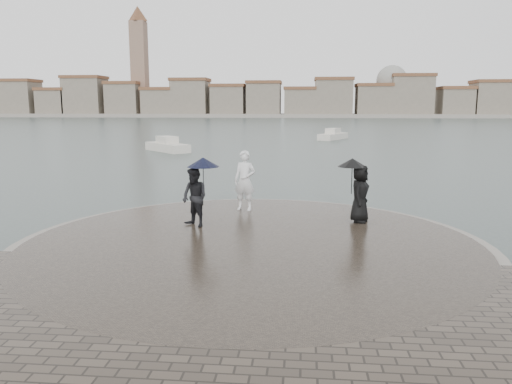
# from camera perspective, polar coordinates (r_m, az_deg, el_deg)

# --- Properties ---
(ground) EXTENTS (400.00, 400.00, 0.00)m
(ground) POSITION_cam_1_polar(r_m,az_deg,el_deg) (10.05, -2.64, -12.91)
(ground) COLOR #2B3835
(ground) RESTS_ON ground
(kerb_ring) EXTENTS (12.50, 12.50, 0.32)m
(kerb_ring) POSITION_cam_1_polar(r_m,az_deg,el_deg) (13.28, -0.53, -6.45)
(kerb_ring) COLOR gray
(kerb_ring) RESTS_ON ground
(quay_tip) EXTENTS (11.90, 11.90, 0.36)m
(quay_tip) POSITION_cam_1_polar(r_m,az_deg,el_deg) (13.27, -0.53, -6.37)
(quay_tip) COLOR #2D261E
(quay_tip) RESTS_ON ground
(statue) EXTENTS (0.84, 0.65, 2.04)m
(statue) POSITION_cam_1_polar(r_m,az_deg,el_deg) (16.91, -1.29, 1.32)
(statue) COLOR white
(statue) RESTS_ON quay_tip
(visitor_left) EXTENTS (1.27, 1.10, 2.04)m
(visitor_left) POSITION_cam_1_polar(r_m,az_deg,el_deg) (14.72, -6.83, 0.24)
(visitor_left) COLOR black
(visitor_left) RESTS_ON quay_tip
(visitor_right) EXTENTS (1.11, 1.06, 1.95)m
(visitor_right) POSITION_cam_1_polar(r_m,az_deg,el_deg) (15.49, 11.62, 0.53)
(visitor_right) COLOR black
(visitor_right) RESTS_ON quay_tip
(far_skyline) EXTENTS (260.00, 20.00, 37.00)m
(far_skyline) POSITION_cam_1_polar(r_m,az_deg,el_deg) (170.06, 2.88, 10.41)
(far_skyline) COLOR gray
(far_skyline) RESTS_ON ground
(boats) EXTENTS (37.78, 22.21, 1.50)m
(boats) POSITION_cam_1_polar(r_m,az_deg,el_deg) (48.50, 10.43, 5.53)
(boats) COLOR beige
(boats) RESTS_ON ground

